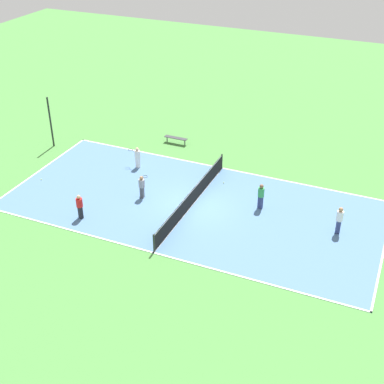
# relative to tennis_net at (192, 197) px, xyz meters

# --- Properties ---
(ground_plane) EXTENTS (80.00, 80.00, 0.00)m
(ground_plane) POSITION_rel_tennis_net_xyz_m (0.00, 0.00, -0.56)
(ground_plane) COLOR #47843D
(court_surface) EXTENTS (9.99, 21.59, 0.02)m
(court_surface) POSITION_rel_tennis_net_xyz_m (0.00, 0.00, -0.55)
(court_surface) COLOR #4C729E
(court_surface) RESTS_ON ground_plane
(tennis_net) EXTENTS (9.79, 0.10, 1.05)m
(tennis_net) POSITION_rel_tennis_net_xyz_m (0.00, 0.00, 0.00)
(tennis_net) COLOR black
(tennis_net) RESTS_ON court_surface
(bench) EXTENTS (0.36, 1.69, 0.45)m
(bench) POSITION_rel_tennis_net_xyz_m (7.15, 4.36, -0.17)
(bench) COLOR #333338
(bench) RESTS_ON ground_plane
(player_near_white) EXTENTS (0.45, 0.45, 1.60)m
(player_near_white) POSITION_rel_tennis_net_xyz_m (0.54, -8.26, 0.38)
(player_near_white) COLOR navy
(player_near_white) RESTS_ON court_surface
(player_coach_red) EXTENTS (0.49, 0.49, 1.47)m
(player_coach_red) POSITION_rel_tennis_net_xyz_m (-3.69, 5.17, 0.29)
(player_coach_red) COLOR black
(player_coach_red) RESTS_ON court_surface
(player_baseline_gray) EXTENTS (0.97, 0.45, 1.45)m
(player_baseline_gray) POSITION_rel_tennis_net_xyz_m (-0.40, 3.05, 0.28)
(player_baseline_gray) COLOR #4C4C51
(player_baseline_gray) RESTS_ON court_surface
(player_far_white) EXTENTS (0.55, 0.99, 1.42)m
(player_far_white) POSITION_rel_tennis_net_xyz_m (2.85, 5.11, 0.27)
(player_far_white) COLOR white
(player_far_white) RESTS_ON court_surface
(player_far_green) EXTENTS (0.44, 0.44, 1.57)m
(player_far_green) POSITION_rel_tennis_net_xyz_m (1.26, -3.72, 0.35)
(player_far_green) COLOR navy
(player_far_green) RESTS_ON court_surface
(tennis_ball_left_sideline) EXTENTS (0.07, 0.07, 0.07)m
(tennis_ball_left_sideline) POSITION_rel_tennis_net_xyz_m (-1.08, 9.88, -0.50)
(tennis_ball_left_sideline) COLOR #CCE033
(tennis_ball_left_sideline) RESTS_ON court_surface
(tennis_ball_near_net) EXTENTS (0.07, 0.07, 0.07)m
(tennis_ball_near_net) POSITION_rel_tennis_net_xyz_m (3.11, -0.80, -0.50)
(tennis_ball_near_net) COLOR #CCE033
(tennis_ball_near_net) RESTS_ON court_surface
(fence_post_back_right) EXTENTS (0.12, 0.12, 3.64)m
(fence_post_back_right) POSITION_rel_tennis_net_xyz_m (3.33, 12.11, 1.26)
(fence_post_back_right) COLOR black
(fence_post_back_right) RESTS_ON ground_plane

